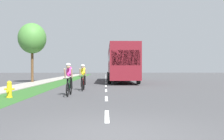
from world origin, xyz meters
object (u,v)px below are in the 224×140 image
object	(u,v)px
suv_silver	(116,71)
cyclist_trailing	(83,77)
fire_hydrant_yellow	(9,89)
cyclist_lead	(69,79)
street_tree_near	(32,39)
bus_maroon	(121,62)

from	to	relation	value
suv_silver	cyclist_trailing	bearing A→B (deg)	-96.25
fire_hydrant_yellow	suv_silver	size ratio (longest dim) A/B	0.16
cyclist_lead	street_tree_near	bearing A→B (deg)	114.17
cyclist_lead	suv_silver	xyz separation A→B (m)	(3.63, 32.42, 0.14)
fire_hydrant_yellow	bus_maroon	size ratio (longest dim) A/B	0.07
cyclist_lead	bus_maroon	world-z (taller)	bus_maroon
fire_hydrant_yellow	suv_silver	bearing A→B (deg)	79.38
fire_hydrant_yellow	street_tree_near	bearing A→B (deg)	102.10
suv_silver	fire_hydrant_yellow	bearing A→B (deg)	-100.62
street_tree_near	suv_silver	bearing A→B (deg)	66.82
fire_hydrant_yellow	cyclist_lead	bearing A→B (deg)	15.90
bus_maroon	suv_silver	xyz separation A→B (m)	(0.28, 19.59, -1.03)
cyclist_trailing	suv_silver	xyz separation A→B (m)	(3.22, 29.46, 0.14)
cyclist_lead	suv_silver	world-z (taller)	suv_silver
fire_hydrant_yellow	suv_silver	world-z (taller)	suv_silver
cyclist_trailing	bus_maroon	xyz separation A→B (m)	(2.95, 9.86, 1.17)
fire_hydrant_yellow	street_tree_near	xyz separation A→B (m)	(-2.66, 12.42, 3.84)
street_tree_near	cyclist_trailing	bearing A→B (deg)	-57.06
suv_silver	street_tree_near	bearing A→B (deg)	-113.18
cyclist_trailing	suv_silver	size ratio (longest dim) A/B	0.37
cyclist_trailing	street_tree_near	xyz separation A→B (m)	(-5.65, 8.72, 3.40)
bus_maroon	suv_silver	size ratio (longest dim) A/B	2.47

